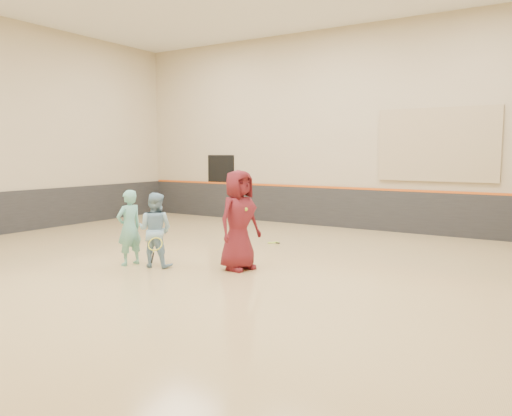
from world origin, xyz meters
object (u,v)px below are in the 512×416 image
Objects in this scene: girl at (129,228)px; spare_racket at (273,241)px; instructor at (155,230)px; young_man at (239,220)px.

girl reaches higher than spare_racket.
girl is 1.03× the size of instructor.
spare_racket is at bearing 29.41° from young_man.
young_man is 3.09m from spare_racket.
instructor is 2.26× the size of spare_racket.
spare_racket is at bearing 170.52° from girl.
young_man is (2.11, 0.86, 0.21)m from girl.
girl is 3.96m from spare_racket.
girl is 0.79× the size of young_man.
young_man reaches higher than instructor.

